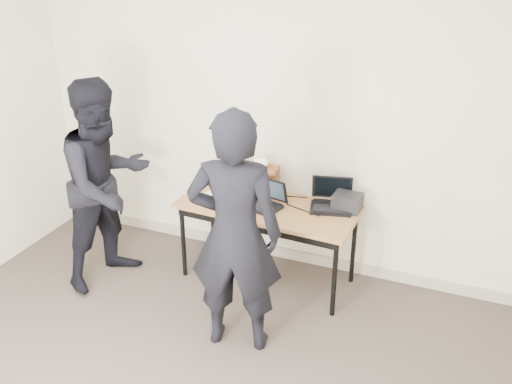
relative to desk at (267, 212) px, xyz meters
The scene contains 13 objects.
room 1.97m from the desk, 93.31° to the right, with size 4.60×4.60×2.80m.
desk is the anchor object (origin of this frame).
laptop_beige 0.44m from the desk, behind, with size 0.33×0.33×0.21m.
laptop_center 0.11m from the desk, 157.05° to the right, with size 0.35×0.35×0.23m.
laptop_right 0.54m from the desk, 20.68° to the left, with size 0.40×0.39×0.25m.
leather_satchel 0.34m from the desk, 128.11° to the left, with size 0.38×0.22×0.25m.
tissue 0.44m from the desk, 122.79° to the left, with size 0.13×0.10×0.08m, color white.
equipment_box 0.67m from the desk, 16.93° to the left, with size 0.23×0.19×0.13m, color black.
power_brick 0.29m from the desk, 142.54° to the right, with size 0.08×0.05×0.03m, color black.
cables 0.07m from the desk, 166.08° to the right, with size 1.02×0.50×0.01m.
person_typist 0.90m from the desk, 84.23° to the right, with size 0.66×0.44×1.82m, color black.
person_observer 1.36m from the desk, 160.42° to the right, with size 0.87×0.68×1.79m, color black.
baseboard 0.73m from the desk, 105.20° to the left, with size 4.50×0.03×0.10m, color #A39787.
Camera 1 is at (1.62, -2.15, 2.84)m, focal length 40.00 mm.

